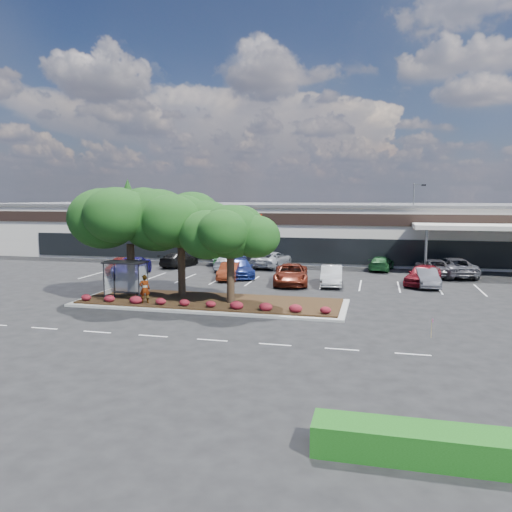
% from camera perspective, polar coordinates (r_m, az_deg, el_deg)
% --- Properties ---
extents(ground, '(160.00, 160.00, 0.00)m').
position_cam_1_polar(ground, '(29.24, -4.02, -7.31)').
color(ground, black).
rests_on(ground, ground).
extents(retail_store, '(80.40, 25.20, 6.25)m').
position_cam_1_polar(retail_store, '(61.65, 5.56, 3.10)').
color(retail_store, silver).
rests_on(retail_store, ground).
extents(landscape_island, '(18.00, 6.00, 0.26)m').
position_cam_1_polar(landscape_island, '(33.52, -5.22, -5.27)').
color(landscape_island, '#A09F9A').
rests_on(landscape_island, ground).
extents(lane_markings, '(33.12, 20.06, 0.01)m').
position_cam_1_polar(lane_markings, '(39.10, 0.40, -3.68)').
color(lane_markings, silver).
rests_on(lane_markings, ground).
extents(shrub_row, '(17.00, 0.80, 0.50)m').
position_cam_1_polar(shrub_row, '(31.50, -6.46, -5.36)').
color(shrub_row, maroon).
rests_on(shrub_row, landscape_island).
extents(bus_shelter, '(2.75, 1.55, 2.59)m').
position_cam_1_polar(bus_shelter, '(34.36, -14.56, -1.47)').
color(bus_shelter, black).
rests_on(bus_shelter, landscape_island).
extents(island_tree_west, '(7.20, 7.20, 7.89)m').
position_cam_1_polar(island_tree_west, '(35.74, -14.19, 1.92)').
color(island_tree_west, '#0B350C').
rests_on(island_tree_west, landscape_island).
extents(island_tree_mid, '(6.60, 6.60, 7.32)m').
position_cam_1_polar(island_tree_mid, '(34.92, -8.55, 1.47)').
color(island_tree_mid, '#0B350C').
rests_on(island_tree_mid, landscape_island).
extents(island_tree_east, '(5.80, 5.80, 6.50)m').
position_cam_1_polar(island_tree_east, '(32.24, -2.94, 0.37)').
color(island_tree_east, '#0B350C').
rests_on(island_tree_east, landscape_island).
extents(hedge_south_east, '(6.00, 1.30, 0.90)m').
position_cam_1_polar(hedge_south_east, '(15.15, 18.54, -19.74)').
color(hedge_south_east, '#164A0E').
rests_on(hedge_south_east, ground).
extents(conifer_north_west, '(4.40, 4.40, 10.00)m').
position_cam_1_polar(conifer_north_west, '(82.62, -14.38, 5.14)').
color(conifer_north_west, '#0B350C').
rests_on(conifer_north_west, ground).
extents(person_waiting, '(0.78, 0.64, 1.85)m').
position_cam_1_polar(person_waiting, '(33.14, -12.60, -3.68)').
color(person_waiting, '#594C47').
rests_on(person_waiting, landscape_island).
extents(light_pole, '(1.42, 0.71, 8.52)m').
position_cam_1_polar(light_pole, '(55.23, 17.56, 2.99)').
color(light_pole, '#A09F9A').
rests_on(light_pole, ground).
extents(survey_stake, '(0.08, 0.14, 0.99)m').
position_cam_1_polar(survey_stake, '(26.98, 19.47, -7.51)').
color(survey_stake, tan).
rests_on(survey_stake, ground).
extents(car_0, '(2.80, 4.84, 1.55)m').
position_cam_1_polar(car_0, '(47.97, -15.34, -1.03)').
color(car_0, maroon).
rests_on(car_0, ground).
extents(car_1, '(4.09, 6.35, 1.63)m').
position_cam_1_polar(car_1, '(46.55, -14.04, -1.18)').
color(car_1, navy).
rests_on(car_1, ground).
extents(car_2, '(1.95, 4.50, 1.44)m').
position_cam_1_polar(car_2, '(43.13, -3.04, -1.73)').
color(car_2, maroon).
rests_on(car_2, ground).
extents(car_3, '(4.15, 5.97, 1.61)m').
position_cam_1_polar(car_3, '(44.54, -1.89, -1.35)').
color(car_3, navy).
rests_on(car_3, ground).
extents(car_4, '(3.49, 6.18, 1.63)m').
position_cam_1_polar(car_4, '(40.81, 4.02, -2.10)').
color(car_4, maroon).
rests_on(car_4, ground).
extents(car_5, '(2.01, 4.89, 1.58)m').
position_cam_1_polar(car_5, '(40.64, 8.62, -2.23)').
color(car_5, silver).
rests_on(car_5, ground).
extents(car_6, '(3.64, 5.36, 1.70)m').
position_cam_1_polar(car_6, '(42.37, 18.54, -2.06)').
color(car_6, maroon).
rests_on(car_6, ground).
extents(car_7, '(1.94, 4.61, 1.48)m').
position_cam_1_polar(car_7, '(41.81, 18.87, -2.34)').
color(car_7, '#57575E').
rests_on(car_7, ground).
extents(car_9, '(2.98, 5.35, 1.47)m').
position_cam_1_polar(car_9, '(51.47, -8.78, -0.40)').
color(car_9, black).
rests_on(car_9, ground).
extents(car_10, '(2.05, 5.02, 1.46)m').
position_cam_1_polar(car_10, '(48.56, -3.14, -0.76)').
color(car_10, silver).
rests_on(car_10, ground).
extents(car_11, '(2.83, 4.71, 1.46)m').
position_cam_1_polar(car_11, '(51.08, -4.00, -0.39)').
color(car_11, '#1F5728').
rests_on(car_11, ground).
extents(car_12, '(3.63, 6.20, 1.62)m').
position_cam_1_polar(car_12, '(50.26, 1.84, -0.40)').
color(car_12, '#9EA0A9').
rests_on(car_12, ground).
extents(car_14, '(2.73, 5.00, 1.37)m').
position_cam_1_polar(car_14, '(49.79, 14.15, -0.82)').
color(car_14, '#1B4E24').
rests_on(car_14, ground).
extents(car_15, '(4.05, 6.64, 1.72)m').
position_cam_1_polar(car_15, '(47.93, 21.55, -1.17)').
color(car_15, '#585860').
rests_on(car_15, ground).
extents(car_16, '(3.17, 5.91, 1.58)m').
position_cam_1_polar(car_16, '(47.42, 19.62, -1.26)').
color(car_16, '#58575E').
rests_on(car_16, ground).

